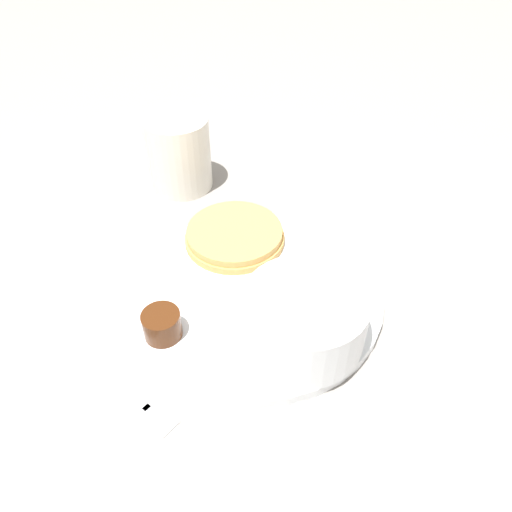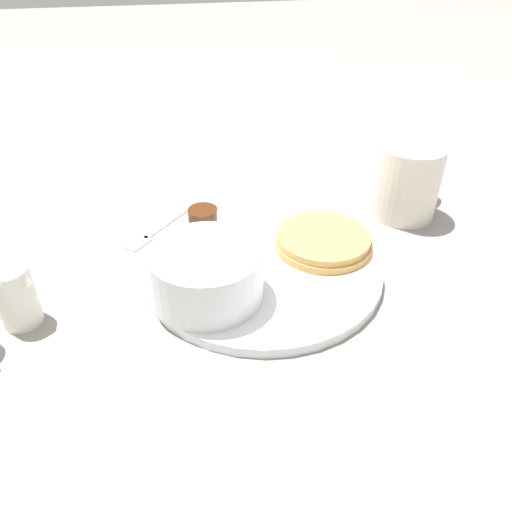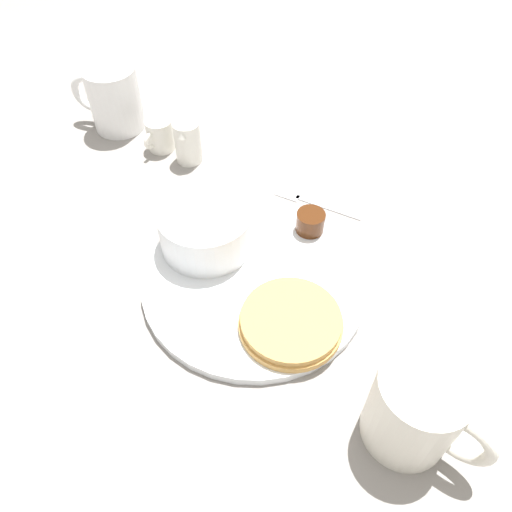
% 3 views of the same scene
% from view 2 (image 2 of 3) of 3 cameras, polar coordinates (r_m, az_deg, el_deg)
% --- Properties ---
extents(ground_plane, '(4.00, 4.00, 0.00)m').
position_cam_2_polar(ground_plane, '(0.60, 0.79, -1.83)').
color(ground_plane, gray).
extents(plate, '(0.28, 0.28, 0.01)m').
position_cam_2_polar(plate, '(0.59, 0.80, -1.37)').
color(plate, white).
rests_on(plate, ground_plane).
extents(pancake_stack, '(0.12, 0.12, 0.02)m').
position_cam_2_polar(pancake_stack, '(0.62, 7.69, 1.75)').
color(pancake_stack, tan).
rests_on(pancake_stack, plate).
extents(bowl, '(0.12, 0.12, 0.06)m').
position_cam_2_polar(bowl, '(0.53, -5.63, -1.88)').
color(bowl, white).
rests_on(bowl, plate).
extents(syrup_cup, '(0.04, 0.04, 0.03)m').
position_cam_2_polar(syrup_cup, '(0.65, -6.07, 4.24)').
color(syrup_cup, '#47230F').
rests_on(syrup_cup, plate).
extents(butter_ramekin, '(0.05, 0.05, 0.04)m').
position_cam_2_polar(butter_ramekin, '(0.54, -8.40, -3.38)').
color(butter_ramekin, white).
rests_on(butter_ramekin, plate).
extents(coffee_mug, '(0.09, 0.11, 0.10)m').
position_cam_2_polar(coffee_mug, '(0.72, 17.05, 8.22)').
color(coffee_mug, silver).
rests_on(coffee_mug, ground_plane).
extents(creamer_pitcher_near, '(0.04, 0.06, 0.07)m').
position_cam_2_polar(creamer_pitcher_near, '(0.56, -25.88, -4.07)').
color(creamer_pitcher_near, white).
rests_on(creamer_pitcher_near, ground_plane).
extents(fork, '(0.11, 0.10, 0.00)m').
position_cam_2_polar(fork, '(0.68, -11.58, 2.78)').
color(fork, silver).
rests_on(fork, ground_plane).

